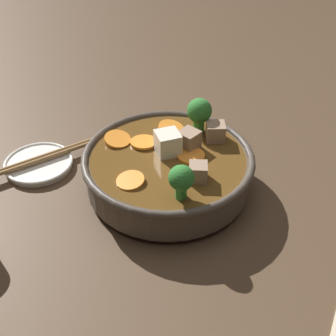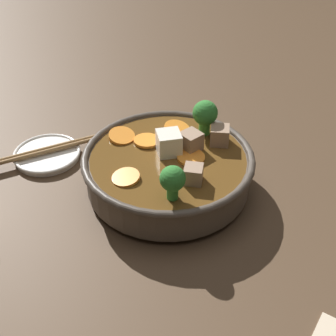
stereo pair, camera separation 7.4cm
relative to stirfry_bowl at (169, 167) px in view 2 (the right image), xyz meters
name	(u,v)px [view 2 (the right image)]	position (x,y,z in m)	size (l,w,h in m)	color
ground_plane	(168,188)	(0.00, 0.00, -0.04)	(3.00, 3.00, 0.00)	#4C3826
stirfry_bowl	(169,167)	(0.00, 0.00, 0.00)	(0.27, 0.27, 0.12)	#51473D
side_saucer	(47,154)	(-0.03, 0.23, -0.04)	(0.12, 0.12, 0.01)	white
chopsticks_pair	(46,150)	(-0.03, 0.23, -0.03)	(0.18, 0.13, 0.01)	olive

